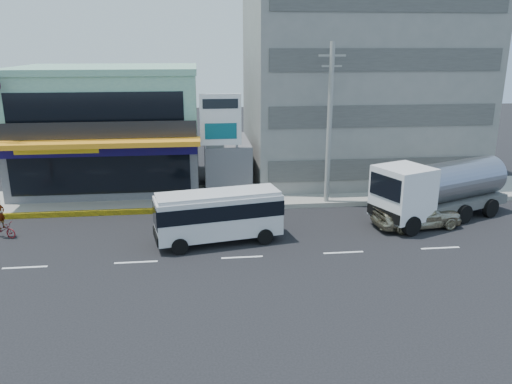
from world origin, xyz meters
TOP-DOWN VIEW (x-y plane):
  - ground at (0.00, 0.00)m, footprint 120.00×120.00m
  - sidewalk at (5.00, 9.50)m, footprint 70.00×5.00m
  - shop_building at (-8.00, 13.95)m, footprint 12.40×11.70m
  - concrete_building at (10.00, 15.00)m, footprint 16.00×12.00m
  - gap_structure at (0.00, 12.00)m, footprint 3.00×6.00m
  - satellite_dish at (0.00, 11.00)m, footprint 1.50×1.50m
  - billboard at (-0.50, 9.20)m, footprint 2.60×0.18m
  - utility_pole_near at (6.00, 7.40)m, footprint 1.60×0.30m
  - minibus at (-1.01, 2.08)m, footprint 6.67×3.20m
  - sedan at (10.01, 3.00)m, footprint 5.11×2.58m
  - tanker_truck at (11.65, 4.15)m, footprint 9.06×5.61m
  - motorcycle_rider at (-12.35, 4.04)m, footprint 1.71×1.15m

SIDE VIEW (x-z plane):
  - ground at x=0.00m, z-range 0.00..0.00m
  - sidewalk at x=5.00m, z-range 0.00..0.30m
  - motorcycle_rider at x=-12.35m, z-range -0.35..1.72m
  - sedan at x=10.01m, z-range 0.00..1.67m
  - minibus at x=-1.01m, z-range 0.26..2.94m
  - gap_structure at x=0.00m, z-range 0.00..3.50m
  - tanker_truck at x=11.65m, z-range 0.13..3.57m
  - satellite_dish at x=0.00m, z-range 3.50..3.65m
  - shop_building at x=-8.00m, z-range 0.00..8.00m
  - billboard at x=-0.50m, z-range 1.48..8.38m
  - utility_pole_near at x=6.00m, z-range 0.15..10.15m
  - concrete_building at x=10.00m, z-range 0.00..14.00m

